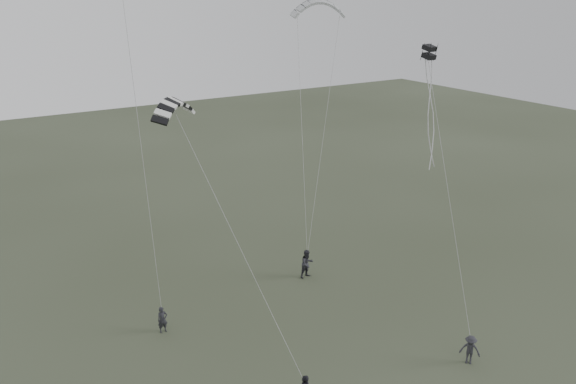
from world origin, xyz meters
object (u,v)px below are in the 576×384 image
flyer_left (163,320)px  kite_box (429,52)px  flyer_right (307,264)px  flyer_far (470,350)px  kite_striped (174,102)px  kite_pale_large (319,2)px

flyer_left → kite_box: (14.87, -3.49, 13.66)m
flyer_right → flyer_far: 11.88m
flyer_far → kite_striped: bearing=-171.3°
flyer_far → kite_box: 15.70m
flyer_left → kite_striped: size_ratio=0.50×
flyer_left → flyer_right: size_ratio=0.79×
flyer_right → kite_pale_large: kite_pale_large is taller
flyer_far → kite_pale_large: size_ratio=0.42×
flyer_left → kite_pale_large: size_ratio=0.41×
flyer_left → flyer_right: flyer_right is taller
flyer_right → kite_striped: (-8.86, -1.61, 11.65)m
flyer_right → kite_striped: bearing=-175.8°
flyer_left → flyer_far: size_ratio=0.97×
flyer_left → kite_striped: bearing=-25.0°
flyer_right → flyer_far: size_ratio=1.22×
flyer_left → kite_striped: (1.27, -0.59, 11.84)m
flyer_left → kite_pale_large: (14.67, 6.74, 16.11)m
flyer_right → flyer_far: (1.85, -11.73, -0.17)m
flyer_right → kite_pale_large: size_ratio=0.51×
flyer_left → flyer_far: (11.98, -10.71, 0.02)m
kite_pale_large → kite_box: bearing=-67.2°
kite_striped → kite_box: 14.03m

